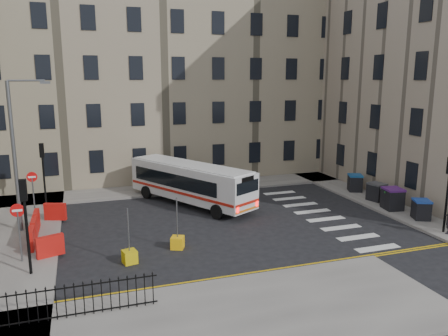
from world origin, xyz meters
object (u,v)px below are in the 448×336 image
wheelie_bin_e (355,183)px  bollard_yellow (178,243)px  wheelie_bin_a (421,209)px  wheelie_bin_b (393,199)px  wheelie_bin_d (376,192)px  streetlamp (14,154)px  bus (190,182)px  wheelie_bin_c (389,198)px  bollard_chevron (130,257)px

wheelie_bin_e → bollard_yellow: 15.99m
wheelie_bin_a → wheelie_bin_b: 2.17m
wheelie_bin_d → wheelie_bin_e: 2.65m
streetlamp → bus: 10.77m
streetlamp → wheelie_bin_c: bearing=-7.1°
wheelie_bin_d → bollard_yellow: (-14.52, -3.70, -0.46)m
wheelie_bin_e → bollard_yellow: wheelie_bin_e is taller
wheelie_bin_b → wheelie_bin_e: 4.67m
bus → bollard_yellow: 7.86m
wheelie_bin_e → wheelie_bin_c: bearing=-72.2°
wheelie_bin_c → streetlamp: bearing=-164.8°
wheelie_bin_e → wheelie_bin_b: bearing=-72.8°
wheelie_bin_d → wheelie_bin_e: wheelie_bin_e is taller
bollard_chevron → wheelie_bin_a: bearing=2.0°
wheelie_bin_d → bollard_yellow: 14.99m
streetlamp → wheelie_bin_b: bearing=-8.3°
wheelie_bin_d → bollard_chevron: size_ratio=2.17×
bus → wheelie_bin_d: 12.57m
wheelie_bin_a → bollard_chevron: size_ratio=2.20×
streetlamp → wheelie_bin_e: (22.25, 1.48, -3.57)m
wheelie_bin_a → wheelie_bin_c: size_ratio=1.00×
streetlamp → bollard_chevron: (5.13, -5.89, -4.04)m
streetlamp → bollard_yellow: 9.87m
bus → wheelie_bin_a: (11.97, -7.79, -0.81)m
wheelie_bin_b → wheelie_bin_e: (0.47, 4.64, -0.07)m
bus → wheelie_bin_c: 12.90m
wheelie_bin_b → wheelie_bin_c: (0.09, 0.42, -0.10)m
bus → bollard_yellow: bearing=-138.0°
wheelie_bin_b → wheelie_bin_d: size_ratio=1.08×
wheelie_bin_b → wheelie_bin_a: bearing=-72.2°
wheelie_bin_c → bollard_yellow: bearing=-149.2°
wheelie_bin_a → wheelie_bin_e: 6.79m
streetlamp → wheelie_bin_a: size_ratio=6.16×
bus → wheelie_bin_e: (12.15, -1.00, -0.78)m
streetlamp → bollard_yellow: size_ratio=13.57×
streetlamp → bollard_chevron: bearing=-48.9°
bus → wheelie_bin_c: (11.77, -5.22, -0.81)m
streetlamp → wheelie_bin_e: size_ratio=5.87×
wheelie_bin_a → bollard_chevron: 16.95m
bollard_yellow → streetlamp: bearing=147.3°
wheelie_bin_a → wheelie_bin_d: (0.04, 4.14, 0.02)m
wheelie_bin_c → bollard_chevron: 17.03m
wheelie_bin_b → bus: bearing=164.5°
wheelie_bin_a → wheelie_bin_b: bearing=121.3°
wheelie_bin_b → wheelie_bin_c: 0.44m
streetlamp → wheelie_bin_c: streetlamp is taller
wheelie_bin_a → wheelie_bin_d: wheelie_bin_d is taller
wheelie_bin_b → wheelie_bin_c: bearing=88.7°
bus → wheelie_bin_d: (12.01, -3.64, -0.79)m
wheelie_bin_e → bollard_chevron: 18.64m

